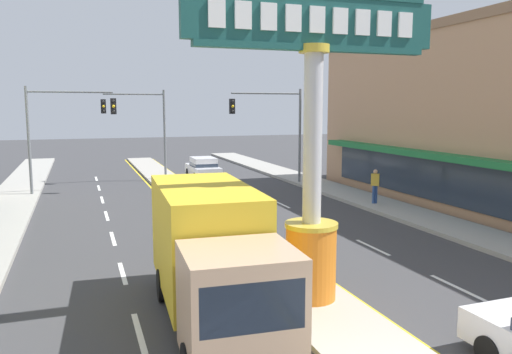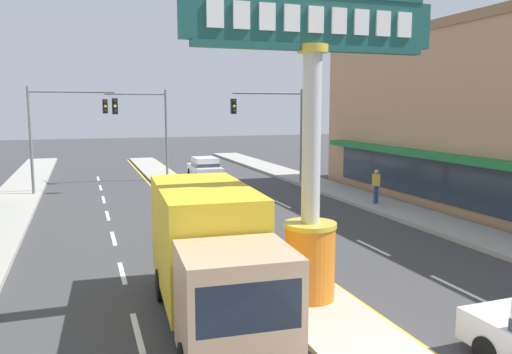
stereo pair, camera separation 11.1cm
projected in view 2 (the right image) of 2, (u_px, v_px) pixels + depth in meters
median_strip at (200, 208)px, 25.33m from camera, size 2.22×52.00×0.14m
sidewalk_right at (379, 204)px, 26.34m from camera, size 2.55×60.00×0.18m
lane_markings at (206, 215)px, 24.07m from camera, size 8.96×52.00×0.01m
district_sign at (311, 158)px, 12.75m from camera, size 6.55×1.36×7.70m
traffic_light_left_side at (63, 121)px, 28.93m from camera, size 4.86×0.46×6.20m
traffic_light_right_side at (276, 120)px, 32.38m from camera, size 4.86×0.46×6.20m
traffic_light_median_far at (144, 120)px, 34.24m from camera, size 4.20×0.46×6.20m
box_truck_near_right_lane at (210, 251)px, 12.00m from camera, size 2.55×7.01×3.12m
sedan_far_right_lane at (205, 168)px, 36.11m from camera, size 1.87×4.32×1.53m
pedestrian_near_kerb at (376, 184)px, 25.89m from camera, size 0.45×0.43×1.74m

